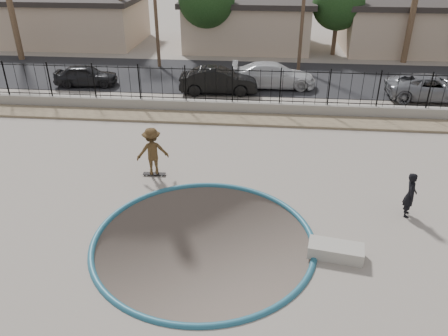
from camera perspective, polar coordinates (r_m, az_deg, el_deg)
ground at (r=25.76m, az=1.36°, el=6.36°), size 120.00×120.00×2.20m
bowl_pit at (r=13.87m, az=-2.68°, el=-9.44°), size 6.84×6.84×1.80m
coping_ring at (r=13.87m, az=-2.68°, el=-9.44°), size 7.04×7.04×0.20m
rock_strip at (r=22.74m, az=0.86°, el=6.46°), size 42.00×1.60×0.11m
retaining_wall at (r=23.68m, az=1.08°, el=7.99°), size 42.00×0.45×0.60m
fence at (r=23.29m, az=1.11°, el=10.76°), size 40.00×0.04×1.80m
street at (r=30.12m, az=2.11°, el=11.85°), size 90.00×8.00×0.04m
house_west at (r=42.34m, az=-18.73°, el=17.94°), size 11.60×8.60×3.90m
house_center at (r=38.95m, az=3.10°, el=18.51°), size 10.60×8.60×3.90m
house_east at (r=40.81m, az=24.05°, el=16.71°), size 12.60×8.60×3.90m
street_tree_mid at (r=36.55m, az=14.71°, el=20.03°), size 3.96×3.96×5.83m
skater at (r=17.17m, az=-9.31°, el=1.88°), size 1.41×1.09×1.92m
skateboard at (r=17.58m, az=-9.09°, el=-0.75°), size 0.90×0.26×0.08m
videographer at (r=15.86m, az=23.16°, el=-3.23°), size 0.50×0.65×1.60m
concrete_ledge at (r=13.55m, az=14.37°, el=-10.43°), size 1.69×0.96×0.40m
car_a at (r=29.30m, az=-17.59°, el=11.48°), size 3.98×1.94×1.31m
car_b at (r=26.55m, az=-0.73°, el=11.36°), size 4.72×1.97×1.52m
car_c at (r=27.86m, az=6.49°, el=11.97°), size 5.23×2.32×1.49m
car_d at (r=28.09m, az=25.49°, el=9.47°), size 5.06×2.33×1.41m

